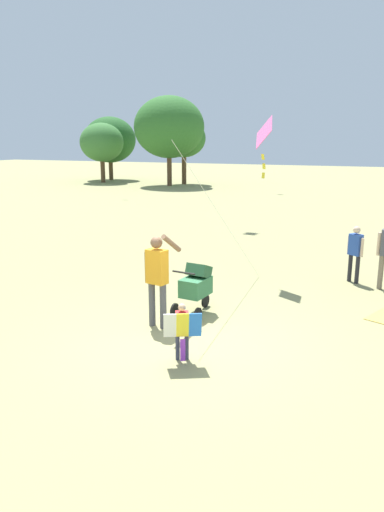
% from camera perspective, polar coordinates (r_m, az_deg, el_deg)
% --- Properties ---
extents(ground_plane, '(120.00, 120.00, 0.00)m').
position_cam_1_polar(ground_plane, '(8.46, -0.64, -9.99)').
color(ground_plane, '#938E5B').
extents(child_with_butterfly_kite, '(0.59, 0.46, 0.93)m').
position_cam_1_polar(child_with_butterfly_kite, '(7.53, -1.18, -8.42)').
color(child_with_butterfly_kite, '#33384C').
rests_on(child_with_butterfly_kite, ground).
extents(person_adult_flyer, '(0.62, 0.52, 1.79)m').
position_cam_1_polar(person_adult_flyer, '(8.75, -4.15, -2.05)').
color(person_adult_flyer, '#4C4C51').
rests_on(person_adult_flyer, ground).
extents(stroller, '(0.59, 1.11, 1.03)m').
position_cam_1_polar(stroller, '(9.53, 0.50, -3.36)').
color(stroller, black).
rests_on(stroller, ground).
extents(kite_adult_black, '(0.87, 4.25, 3.97)m').
position_cam_1_polar(kite_adult_black, '(11.78, 8.33, 13.65)').
color(kite_adult_black, pink).
rests_on(kite_adult_black, ground).
extents(person_sitting_far, '(0.39, 0.32, 1.39)m').
position_cam_1_polar(person_sitting_far, '(12.21, 18.81, 0.73)').
color(person_sitting_far, '#232328').
rests_on(person_sitting_far, ground).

